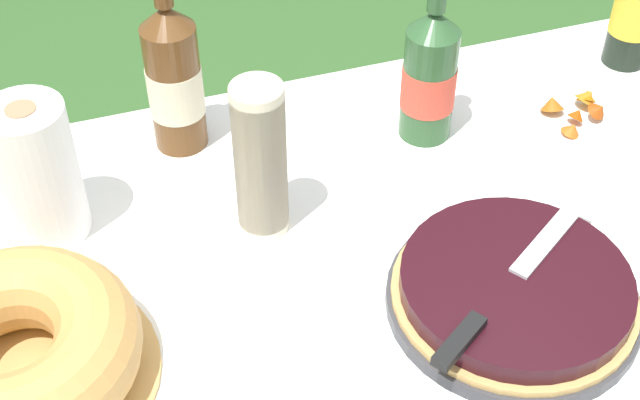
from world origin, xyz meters
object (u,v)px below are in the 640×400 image
at_px(berry_tart, 514,292).
at_px(bundt_cake, 14,352).
at_px(snack_plate_near, 578,119).
at_px(paper_towel_roll, 38,172).
at_px(serving_knife, 506,287).
at_px(cider_bottle_green, 429,75).
at_px(cup_stack, 260,161).
at_px(cider_bottle_amber, 174,78).

height_order(berry_tart, bundt_cake, bundt_cake).
bearing_deg(snack_plate_near, bundt_cake, -165.77).
relative_size(bundt_cake, paper_towel_roll, 1.57).
bearing_deg(serving_knife, cider_bottle_green, 47.54).
relative_size(serving_knife, paper_towel_roll, 1.55).
height_order(cup_stack, cider_bottle_green, cider_bottle_green).
relative_size(cup_stack, cider_bottle_amber, 0.74).
bearing_deg(bundt_cake, snack_plate_near, 14.23).
xyz_separation_m(serving_knife, bundt_cake, (-0.59, 0.10, -0.01)).
relative_size(cider_bottle_green, snack_plate_near, 1.26).
bearing_deg(paper_towel_roll, bundt_cake, -103.94).
height_order(serving_knife, cup_stack, cup_stack).
xyz_separation_m(serving_knife, paper_towel_roll, (-0.52, 0.36, 0.04)).
relative_size(cup_stack, cider_bottle_green, 0.80).
distance_m(berry_tart, paper_towel_roll, 0.65).
xyz_separation_m(serving_knife, cider_bottle_amber, (-0.31, 0.49, 0.06)).
distance_m(berry_tart, cup_stack, 0.37).
height_order(serving_knife, bundt_cake, bundt_cake).
xyz_separation_m(berry_tart, snack_plate_near, (0.29, 0.31, -0.02)).
bearing_deg(cider_bottle_amber, snack_plate_near, -14.86).
distance_m(snack_plate_near, paper_towel_roll, 0.84).
xyz_separation_m(serving_knife, snack_plate_near, (0.31, 0.33, -0.05)).
height_order(bundt_cake, cider_bottle_green, cider_bottle_green).
xyz_separation_m(cup_stack, paper_towel_roll, (-0.29, 0.09, -0.01)).
distance_m(cider_bottle_green, cider_bottle_amber, 0.39).
relative_size(bundt_cake, cider_bottle_amber, 1.02).
bearing_deg(serving_knife, cider_bottle_amber, 89.09).
xyz_separation_m(cup_stack, snack_plate_near, (0.55, 0.06, -0.11)).
xyz_separation_m(berry_tart, cup_stack, (-0.26, 0.25, 0.09)).
relative_size(serving_knife, snack_plate_near, 1.37).
bearing_deg(paper_towel_roll, cider_bottle_green, 3.25).
height_order(bundt_cake, cider_bottle_amber, cider_bottle_amber).
distance_m(serving_knife, snack_plate_near, 0.45).
bearing_deg(cider_bottle_amber, berry_tart, -55.09).
relative_size(serving_knife, cup_stack, 1.36).
relative_size(serving_knife, bundt_cake, 0.99).
height_order(bundt_cake, paper_towel_roll, paper_towel_roll).
bearing_deg(paper_towel_roll, berry_tart, -31.88).
relative_size(berry_tart, cider_bottle_amber, 1.01).
distance_m(cider_bottle_green, snack_plate_near, 0.27).
xyz_separation_m(bundt_cake, cider_bottle_amber, (0.28, 0.39, 0.07)).
bearing_deg(cider_bottle_green, serving_knife, -99.53).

